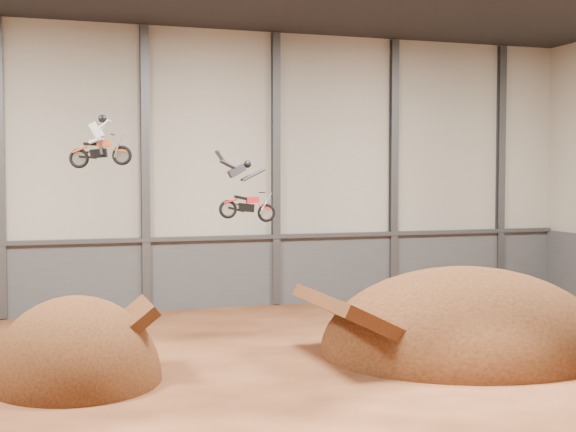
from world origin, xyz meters
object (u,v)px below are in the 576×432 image
at_px(fmx_rider_a, 101,138).
at_px(landing_ramp, 465,351).
at_px(takeoff_ramp, 76,381).
at_px(fmx_rider_b, 246,187).

bearing_deg(fmx_rider_a, landing_ramp, 2.49).
height_order(takeoff_ramp, fmx_rider_a, fmx_rider_a).
bearing_deg(landing_ramp, fmx_rider_a, 166.92).
height_order(landing_ramp, fmx_rider_b, fmx_rider_b).
relative_size(takeoff_ramp, fmx_rider_b, 2.14).
xyz_separation_m(landing_ramp, fmx_rider_b, (-7.69, 3.35, 6.26)).
bearing_deg(landing_ramp, fmx_rider_b, 156.44).
bearing_deg(fmx_rider_b, fmx_rider_a, -177.74).
relative_size(landing_ramp, fmx_rider_b, 3.73).
distance_m(takeoff_ramp, landing_ramp, 14.36).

